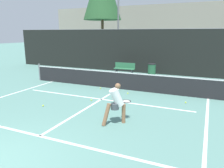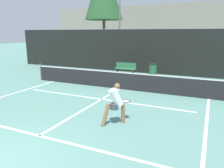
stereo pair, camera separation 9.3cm
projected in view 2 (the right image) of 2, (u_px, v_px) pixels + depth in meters
name	position (u px, v px, depth m)	size (l,w,h in m)	color
court_baseline_near	(39.00, 136.00, 6.51)	(11.00, 0.10, 0.01)	white
court_service_line	(102.00, 99.00, 10.09)	(8.25, 0.10, 0.01)	white
court_center_mark	(91.00, 105.00, 9.22)	(0.10, 6.14, 0.01)	white
court_sideline_left	(14.00, 93.00, 11.06)	(0.10, 7.14, 0.01)	white
court_sideline_right	(207.00, 123.00, 7.39)	(0.10, 7.14, 0.01)	white
net	(119.00, 80.00, 11.82)	(11.09, 0.09, 1.07)	slate
fence_back	(147.00, 52.00, 16.24)	(24.00, 0.06, 3.28)	black
player_practicing	(116.00, 102.00, 7.20)	(0.82, 1.13, 1.41)	#8C6042
tennis_ball_scattered_0	(92.00, 100.00, 9.86)	(0.07, 0.07, 0.07)	#D1E033
tennis_ball_scattered_1	(101.00, 88.00, 11.96)	(0.07, 0.07, 0.07)	#D1E033
tennis_ball_scattered_2	(43.00, 105.00, 9.13)	(0.07, 0.07, 0.07)	#D1E033
tennis_ball_scattered_4	(128.00, 93.00, 10.93)	(0.07, 0.07, 0.07)	#D1E033
tennis_ball_scattered_6	(186.00, 103.00, 9.48)	(0.07, 0.07, 0.07)	#D1E033
courtside_bench	(126.00, 68.00, 15.92)	(1.53, 0.41, 0.86)	#33724C
trash_bin	(153.00, 70.00, 15.20)	(0.57, 0.57, 0.90)	#28603D
parked_car	(115.00, 58.00, 21.19)	(1.62, 4.35, 1.37)	#B7B7BC
building_far	(178.00, 30.00, 28.71)	(36.00, 2.40, 6.57)	gray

